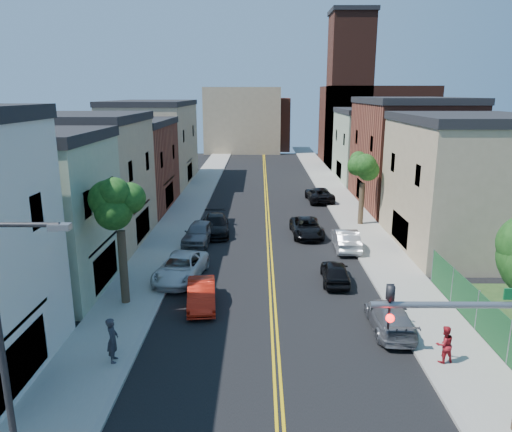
{
  "coord_description": "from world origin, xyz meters",
  "views": [
    {
      "loc": [
        -0.71,
        -9.77,
        11.05
      ],
      "look_at": [
        -1.0,
        25.34,
        2.0
      ],
      "focal_mm": 33.72,
      "sensor_mm": 36.0,
      "label": 1
    }
  ],
  "objects_px": {
    "grey_car_left": "(199,232)",
    "pedestrian_left": "(113,340)",
    "dark_car_right_far": "(319,194)",
    "black_suv_lane": "(307,227)",
    "red_sedan": "(201,294)",
    "black_car_left": "(215,225)",
    "pedestrian_right": "(444,344)",
    "grey_car_right": "(390,318)",
    "silver_car_right": "(346,239)",
    "black_car_right": "(335,272)",
    "white_pickup": "(181,268)"
  },
  "relations": [
    {
      "from": "white_pickup",
      "to": "black_car_right",
      "type": "bearing_deg",
      "value": 5.03
    },
    {
      "from": "grey_car_right",
      "to": "pedestrian_right",
      "type": "xyz_separation_m",
      "value": [
        1.44,
        -3.01,
        0.3
      ]
    },
    {
      "from": "pedestrian_left",
      "to": "black_car_right",
      "type": "bearing_deg",
      "value": -56.54
    },
    {
      "from": "grey_car_left",
      "to": "black_suv_lane",
      "type": "bearing_deg",
      "value": 19.77
    },
    {
      "from": "pedestrian_right",
      "to": "red_sedan",
      "type": "bearing_deg",
      "value": -40.58
    },
    {
      "from": "grey_car_left",
      "to": "dark_car_right_far",
      "type": "xyz_separation_m",
      "value": [
        10.78,
        14.39,
        -0.07
      ]
    },
    {
      "from": "dark_car_right_far",
      "to": "grey_car_left",
      "type": "bearing_deg",
      "value": 49.74
    },
    {
      "from": "red_sedan",
      "to": "silver_car_right",
      "type": "bearing_deg",
      "value": 39.72
    },
    {
      "from": "grey_car_left",
      "to": "pedestrian_left",
      "type": "relative_size",
      "value": 2.47
    },
    {
      "from": "white_pickup",
      "to": "black_car_right",
      "type": "relative_size",
      "value": 1.37
    },
    {
      "from": "white_pickup",
      "to": "black_car_right",
      "type": "distance_m",
      "value": 9.31
    },
    {
      "from": "dark_car_right_far",
      "to": "pedestrian_left",
      "type": "bearing_deg",
      "value": 65.04
    },
    {
      "from": "white_pickup",
      "to": "black_suv_lane",
      "type": "xyz_separation_m",
      "value": [
        8.5,
        9.22,
        -0.04
      ]
    },
    {
      "from": "black_car_right",
      "to": "white_pickup",
      "type": "bearing_deg",
      "value": 0.28
    },
    {
      "from": "pedestrian_right",
      "to": "black_car_right",
      "type": "bearing_deg",
      "value": -83.68
    },
    {
      "from": "grey_car_left",
      "to": "black_suv_lane",
      "type": "height_order",
      "value": "grey_car_left"
    },
    {
      "from": "white_pickup",
      "to": "black_suv_lane",
      "type": "distance_m",
      "value": 12.54
    },
    {
      "from": "dark_car_right_far",
      "to": "red_sedan",
      "type": "bearing_deg",
      "value": 66.55
    },
    {
      "from": "grey_car_right",
      "to": "black_suv_lane",
      "type": "height_order",
      "value": "black_suv_lane"
    },
    {
      "from": "red_sedan",
      "to": "dark_car_right_far",
      "type": "distance_m",
      "value": 27.14
    },
    {
      "from": "black_car_left",
      "to": "pedestrian_right",
      "type": "height_order",
      "value": "pedestrian_right"
    },
    {
      "from": "black_car_left",
      "to": "dark_car_right_far",
      "type": "height_order",
      "value": "black_car_left"
    },
    {
      "from": "black_car_right",
      "to": "pedestrian_right",
      "type": "bearing_deg",
      "value": 112.18
    },
    {
      "from": "grey_car_left",
      "to": "black_car_left",
      "type": "bearing_deg",
      "value": 73.72
    },
    {
      "from": "black_car_left",
      "to": "black_car_right",
      "type": "height_order",
      "value": "black_car_left"
    },
    {
      "from": "black_car_left",
      "to": "dark_car_right_far",
      "type": "relative_size",
      "value": 0.97
    },
    {
      "from": "black_car_left",
      "to": "silver_car_right",
      "type": "xyz_separation_m",
      "value": [
        9.76,
        -3.84,
        0.0
      ]
    },
    {
      "from": "grey_car_left",
      "to": "grey_car_right",
      "type": "height_order",
      "value": "grey_car_left"
    },
    {
      "from": "black_suv_lane",
      "to": "grey_car_right",
      "type": "bearing_deg",
      "value": -83.46
    },
    {
      "from": "grey_car_left",
      "to": "dark_car_right_far",
      "type": "distance_m",
      "value": 17.98
    },
    {
      "from": "red_sedan",
      "to": "grey_car_left",
      "type": "height_order",
      "value": "grey_car_left"
    },
    {
      "from": "red_sedan",
      "to": "black_car_left",
      "type": "distance_m",
      "value": 13.49
    },
    {
      "from": "red_sedan",
      "to": "dark_car_right_far",
      "type": "height_order",
      "value": "dark_car_right_far"
    },
    {
      "from": "black_car_right",
      "to": "pedestrian_left",
      "type": "xyz_separation_m",
      "value": [
        -10.6,
        -9.03,
        0.45
      ]
    },
    {
      "from": "grey_car_left",
      "to": "black_car_right",
      "type": "relative_size",
      "value": 1.22
    },
    {
      "from": "black_car_right",
      "to": "dark_car_right_far",
      "type": "bearing_deg",
      "value": -91.46
    },
    {
      "from": "white_pickup",
      "to": "silver_car_right",
      "type": "relative_size",
      "value": 1.16
    },
    {
      "from": "red_sedan",
      "to": "grey_car_left",
      "type": "xyz_separation_m",
      "value": [
        -1.48,
        11.11,
        0.14
      ]
    },
    {
      "from": "red_sedan",
      "to": "black_suv_lane",
      "type": "distance_m",
      "value": 14.68
    },
    {
      "from": "pedestrian_left",
      "to": "silver_car_right",
      "type": "bearing_deg",
      "value": -45.75
    },
    {
      "from": "black_car_left",
      "to": "grey_car_left",
      "type": "bearing_deg",
      "value": -118.49
    },
    {
      "from": "dark_car_right_far",
      "to": "black_suv_lane",
      "type": "distance_m",
      "value": 12.73
    },
    {
      "from": "grey_car_left",
      "to": "pedestrian_right",
      "type": "height_order",
      "value": "pedestrian_right"
    },
    {
      "from": "grey_car_right",
      "to": "silver_car_right",
      "type": "bearing_deg",
      "value": -88.38
    },
    {
      "from": "black_car_left",
      "to": "pedestrian_left",
      "type": "xyz_separation_m",
      "value": [
        -2.54,
        -19.15,
        0.36
      ]
    },
    {
      "from": "pedestrian_left",
      "to": "grey_car_left",
      "type": "bearing_deg",
      "value": -12.16
    },
    {
      "from": "black_suv_lane",
      "to": "silver_car_right",
      "type": "bearing_deg",
      "value": -55.97
    },
    {
      "from": "black_car_left",
      "to": "black_car_right",
      "type": "relative_size",
      "value": 1.33
    },
    {
      "from": "black_car_left",
      "to": "dark_car_right_far",
      "type": "bearing_deg",
      "value": 45.51
    },
    {
      "from": "black_suv_lane",
      "to": "black_car_right",
      "type": "bearing_deg",
      "value": -87.8
    }
  ]
}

